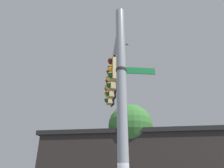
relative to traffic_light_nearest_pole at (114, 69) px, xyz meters
The scene contains 9 objects.
signal_pole 3.30m from the traffic_light_nearest_pole, 165.61° to the left, with size 0.30×0.30×7.72m, color gray.
mast_arm 1.13m from the traffic_light_nearest_pole, 16.34° to the right, with size 0.14×0.14×5.80m, color gray.
traffic_light_nearest_pole is the anchor object (origin of this frame).
traffic_light_mid_inner 1.00m from the traffic_light_nearest_pole, 14.95° to the right, with size 0.54×0.49×1.31m.
traffic_light_mid_outer 1.99m from the traffic_light_nearest_pole, 14.95° to the right, with size 0.54×0.49×1.31m.
traffic_light_arm_end 2.99m from the traffic_light_nearest_pole, 14.95° to the right, with size 0.54×0.49×1.31m.
street_name_sign 2.41m from the traffic_light_nearest_pole, behind, with size 0.47×1.23×0.22m.
bird_flying 5.88m from the traffic_light_nearest_pole, 33.27° to the right, with size 0.21×0.29×0.08m.
tree_by_storefront 7.02m from the traffic_light_nearest_pole, 29.97° to the right, with size 3.22×3.22×7.19m.
Camera 1 is at (-5.00, 2.09, 2.16)m, focal length 31.65 mm.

